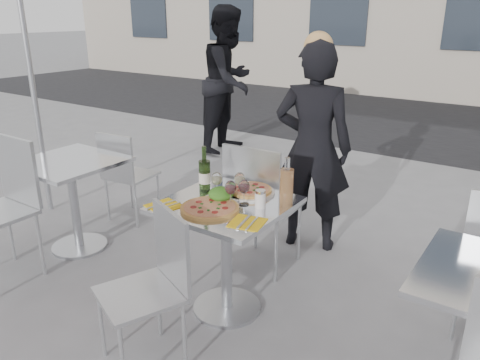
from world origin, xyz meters
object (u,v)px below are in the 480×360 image
Objects in this scene: chair_far at (259,198)px; side_chair_lfar at (124,170)px; napkin_right at (247,222)px; napkin_left at (164,206)px; side_chair_lnear at (5,197)px; pedestrian_a at (229,81)px; woman_diner at (313,148)px; pizza_near at (210,208)px; carafe at (287,186)px; side_table_left at (72,186)px; wine_bottle at (205,174)px; wineglass_white_a at (217,180)px; salad_plate at (221,195)px; pizza_far at (250,191)px; main_table at (226,234)px; wineglass_red_a at (231,188)px; sugar_shaker at (260,199)px; chair_near at (155,276)px; wineglass_white_b at (240,180)px.

chair_far is 1.16× the size of side_chair_lfar.
napkin_left is at bearing 176.61° from napkin_right.
napkin_right is (1.82, 0.34, 0.15)m from side_chair_lnear.
woman_diner is at bearing -136.54° from pedestrian_a.
carafe is at bearing 44.45° from pizza_near.
wine_bottle reaches higher than side_table_left.
chair_far is at bearing 35.79° from side_chair_lnear.
chair_far reaches higher than wineglass_white_a.
side_chair_lnear reaches higher than salad_plate.
napkin_right is (0.23, -0.38, -0.01)m from pizza_far.
main_table is at bearing 71.27° from woman_diner.
pizza_near is at bearing -64.28° from wineglass_white_a.
side_table_left is at bearing -174.29° from carafe.
side_chair_lfar is at bearing 159.20° from main_table.
wineglass_red_a is (1.61, 0.49, 0.26)m from side_chair_lnear.
chair_far is 9.14× the size of sugar_shaker.
napkin_left is at bearing -143.51° from carafe.
woman_diner is at bearing -168.33° from side_chair_lfar.
carafe is 1.84× the size of wineglass_white_a.
chair_far is at bearing -145.74° from pedestrian_a.
wineglass_white_a is 0.36m from napkin_left.
chair_near is 0.66m from wineglass_red_a.
wineglass_white_a reaches higher than sugar_shaker.
pizza_far is at bearing 70.53° from napkin_left.
chair_far is at bearing 100.31° from main_table.
side_chair_lfar reaches higher than pizza_far.
carafe is at bearing 9.34° from wineglass_white_b.
sugar_shaker reaches higher than napkin_left.
wineglass_white_a is 0.14m from wineglass_white_b.
salad_plate is at bearing 112.07° from chair_near.
wineglass_white_a is (-0.42, -0.13, -0.01)m from carafe.
sugar_shaker is at bearing -129.58° from carafe.
side_table_left is 1.43m from wineglass_white_a.
napkin_right is at bearing 150.40° from side_chair_lfar.
wineglass_white_a is (-0.13, -1.07, 0.03)m from woman_diner.
salad_plate is 0.15m from wineglass_white_b.
side_chair_lnear is 3.21× the size of pizza_far.
chair_near is (0.05, -1.11, -0.06)m from chair_far.
carafe is at bearing 26.23° from salad_plate.
chair_near is at bearing -84.76° from wineglass_white_a.
wineglass_white_a is (-0.01, -0.48, 0.28)m from chair_far.
main_table is at bearing -164.71° from sugar_shaker.
wineglass_red_a is at bearing 133.90° from napkin_right.
side_table_left is at bearing -179.71° from salad_plate.
chair_far is 4.45× the size of salad_plate.
side_table_left is at bearing 179.19° from wineglass_red_a.
woman_diner reaches higher than side_chair_lnear.
chair_near is 1.51m from side_chair_lnear.
pizza_far is (0.05, 0.35, 0.00)m from pizza_near.
sugar_shaker is at bearing 41.19° from pizza_near.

